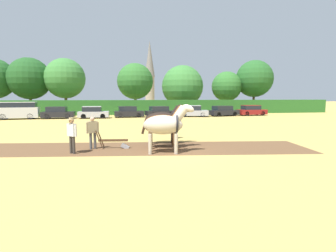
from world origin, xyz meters
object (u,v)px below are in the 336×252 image
at_px(church_spire, 150,72).
at_px(parked_car_right, 193,111).
at_px(tree_center_left, 65,79).
at_px(parked_car_center_left, 93,113).
at_px(parked_car_left, 58,113).
at_px(tree_left, 29,79).
at_px(tree_center, 135,81).
at_px(parked_van, 18,110).
at_px(farmer_at_plow, 93,130).
at_px(farmer_beside_team, 173,124).
at_px(plow, 116,143).
at_px(parked_car_center_right, 160,112).
at_px(farmer_onlooker_left, 72,132).
at_px(tree_right, 227,87).
at_px(draft_horse_trail_left, 164,120).
at_px(tree_far_right, 254,79).
at_px(parked_car_far_right, 223,111).
at_px(draft_horse_lead_left, 165,125).
at_px(tree_center_right, 182,86).
at_px(parked_car_center, 129,112).
at_px(parked_car_end_right, 252,111).
at_px(draft_horse_lead_right, 164,123).

xyz_separation_m(church_spire, parked_car_right, (1.32, -41.07, -9.05)).
distance_m(tree_center_left, parked_car_center_left, 12.72).
bearing_deg(parked_car_left, parked_car_center_left, -6.53).
height_order(tree_left, tree_center, tree_left).
bearing_deg(parked_van, farmer_at_plow, -69.32).
bearing_deg(farmer_beside_team, parked_car_right, 99.09).
xyz_separation_m(plow, parked_car_center_right, (5.75, 21.83, 0.38)).
distance_m(tree_left, tree_center_left, 5.60).
bearing_deg(plow, farmer_beside_team, 42.47).
xyz_separation_m(farmer_beside_team, farmer_onlooker_left, (-5.78, -3.49, 0.07)).
xyz_separation_m(tree_left, tree_right, (33.81, -0.00, -1.04)).
distance_m(draft_horse_trail_left, parked_car_right, 21.52).
bearing_deg(tree_far_right, parked_car_far_right, -135.71).
distance_m(plow, farmer_at_plow, 1.40).
bearing_deg(draft_horse_lead_left, tree_far_right, 63.27).
bearing_deg(farmer_beside_team, parked_car_far_right, 87.84).
distance_m(tree_center_left, parked_van, 11.84).
relative_size(tree_center_left, parked_car_far_right, 1.96).
relative_size(tree_far_right, parked_van, 1.91).
bearing_deg(farmer_beside_team, parked_car_center_left, 139.20).
bearing_deg(tree_center_right, tree_far_right, -5.58).
relative_size(tree_center_right, church_spire, 0.45).
bearing_deg(parked_car_center_right, farmer_beside_team, -107.25).
bearing_deg(tree_center, tree_center_right, 3.56).
bearing_deg(tree_right, draft_horse_lead_left, -117.38).
distance_m(tree_center, parked_car_left, 15.80).
xyz_separation_m(farmer_at_plow, parked_car_center, (2.61, 21.58, -0.31)).
bearing_deg(parked_car_far_right, tree_right, 53.61).
bearing_deg(tree_left, church_spire, 52.85).
bearing_deg(farmer_beside_team, tree_center_right, 103.98).
bearing_deg(draft_horse_trail_left, tree_left, 126.27).
bearing_deg(tree_center, parked_van, -144.17).
xyz_separation_m(farmer_beside_team, parked_car_far_right, (11.30, 18.94, -0.28)).
xyz_separation_m(tree_center, tree_right, (16.81, -0.24, -0.79)).
height_order(tree_center, draft_horse_lead_left, tree_center).
xyz_separation_m(tree_far_right, parked_car_end_right, (-5.41, -9.49, -5.36)).
xyz_separation_m(tree_center, tree_far_right, (22.03, -0.78, 0.67)).
height_order(parked_car_left, parked_car_center_right, parked_car_left).
bearing_deg(parked_car_far_right, farmer_beside_team, -132.28).
xyz_separation_m(tree_left, draft_horse_lead_right, (16.68, -32.16, -4.31)).
distance_m(draft_horse_trail_left, parked_car_far_right, 23.93).
height_order(tree_far_right, parked_car_far_right, tree_far_right).
xyz_separation_m(tree_far_right, parked_car_center_right, (-19.24, -9.42, -5.39)).
relative_size(draft_horse_trail_left, parked_car_end_right, 0.62).
xyz_separation_m(tree_center, draft_horse_lead_right, (-0.33, -32.39, -4.06)).
distance_m(plow, farmer_onlooker_left, 2.41).
distance_m(farmer_beside_team, parked_car_center, 19.22).
bearing_deg(draft_horse_lead_right, farmer_beside_team, 77.92).
bearing_deg(tree_center_right, tree_center_left, -176.27).
relative_size(tree_far_right, draft_horse_lead_right, 3.46).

